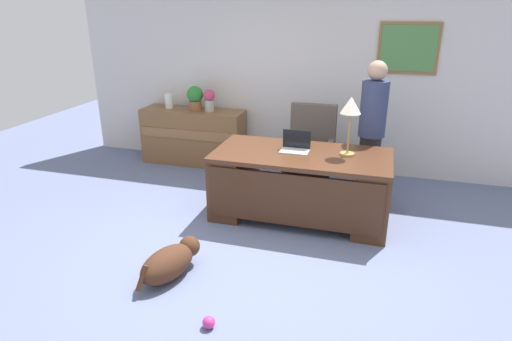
# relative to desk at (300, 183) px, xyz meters

# --- Properties ---
(ground_plane) EXTENTS (12.00, 12.00, 0.00)m
(ground_plane) POSITION_rel_desk_xyz_m (-0.31, -0.86, -0.43)
(ground_plane) COLOR slate
(back_wall) EXTENTS (7.00, 0.16, 2.70)m
(back_wall) POSITION_rel_desk_xyz_m (-0.29, 1.74, 0.93)
(back_wall) COLOR silver
(back_wall) RESTS_ON ground_plane
(desk) EXTENTS (1.97, 0.97, 0.78)m
(desk) POSITION_rel_desk_xyz_m (0.00, 0.00, 0.00)
(desk) COLOR #4C2B19
(desk) RESTS_ON ground_plane
(credenza) EXTENTS (1.57, 0.50, 0.84)m
(credenza) POSITION_rel_desk_xyz_m (-1.94, 1.39, -0.01)
(credenza) COLOR brown
(credenza) RESTS_ON ground_plane
(armchair) EXTENTS (0.60, 0.59, 1.12)m
(armchair) POSITION_rel_desk_xyz_m (-0.05, 0.90, 0.07)
(armchair) COLOR #564C47
(armchair) RESTS_ON ground_plane
(person_standing) EXTENTS (0.32, 0.32, 1.73)m
(person_standing) POSITION_rel_desk_xyz_m (0.71, 0.77, 0.47)
(person_standing) COLOR #262323
(person_standing) RESTS_ON ground_plane
(dog_lying) EXTENTS (0.47, 0.74, 0.30)m
(dog_lying) POSITION_rel_desk_xyz_m (-0.90, -1.51, -0.27)
(dog_lying) COLOR #472819
(dog_lying) RESTS_ON ground_plane
(laptop) EXTENTS (0.32, 0.22, 0.22)m
(laptop) POSITION_rel_desk_xyz_m (-0.09, 0.10, 0.41)
(laptop) COLOR #B2B5BA
(laptop) RESTS_ON desk
(desk_lamp) EXTENTS (0.22, 0.22, 0.65)m
(desk_lamp) POSITION_rel_desk_xyz_m (0.49, 0.11, 0.87)
(desk_lamp) COLOR #9E8447
(desk_lamp) RESTS_ON desk
(vase_with_flowers) EXTENTS (0.17, 0.17, 0.32)m
(vase_with_flowers) POSITION_rel_desk_xyz_m (-1.66, 1.39, 0.59)
(vase_with_flowers) COLOR #AAAA9B
(vase_with_flowers) RESTS_ON credenza
(vase_empty) EXTENTS (0.12, 0.12, 0.23)m
(vase_empty) POSITION_rel_desk_xyz_m (-2.32, 1.39, 0.52)
(vase_empty) COLOR silver
(vase_empty) RESTS_ON credenza
(potted_plant) EXTENTS (0.24, 0.24, 0.36)m
(potted_plant) POSITION_rel_desk_xyz_m (-1.89, 1.39, 0.61)
(potted_plant) COLOR brown
(potted_plant) RESTS_ON credenza
(dog_toy_ball) EXTENTS (0.10, 0.10, 0.10)m
(dog_toy_ball) POSITION_rel_desk_xyz_m (-0.31, -2.05, -0.38)
(dog_toy_ball) COLOR #D8338C
(dog_toy_ball) RESTS_ON ground_plane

